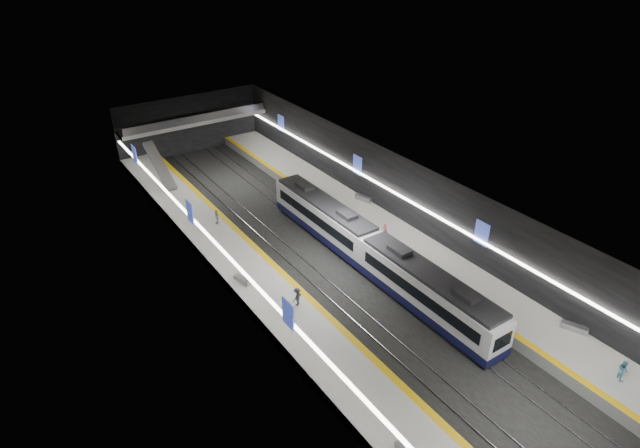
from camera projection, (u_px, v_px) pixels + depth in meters
ground at (336, 268)px, 50.16m from camera, size 70.00×70.00×0.00m
ceiling at (338, 192)px, 46.19m from camera, size 20.00×70.00×0.04m
wall_left at (237, 267)px, 43.33m from camera, size 0.04×70.00×8.00m
wall_right at (419, 203)px, 53.01m from camera, size 0.04×70.00×8.00m
wall_back at (189, 124)px, 73.39m from camera, size 20.00×0.04×8.00m
platform_left at (266, 291)px, 46.28m from camera, size 5.00×70.00×1.00m
tile_surface_left at (266, 286)px, 46.03m from camera, size 5.00×70.00×0.02m
tactile_strip_left at (288, 278)px, 47.09m from camera, size 0.60×70.00×0.02m
platform_right at (397, 241)px, 53.54m from camera, size 5.00×70.00×1.00m
tile_surface_right at (398, 236)px, 53.29m from camera, size 5.00×70.00×0.02m
tactile_strip_right at (381, 243)px, 52.22m from camera, size 0.60×70.00×0.02m
rails at (336, 268)px, 50.13m from camera, size 6.52×70.00×0.12m
train at (371, 250)px, 48.94m from camera, size 2.69×30.04×3.60m
ad_posters at (331, 222)px, 48.65m from camera, size 19.94×53.50×2.20m
cove_light_left at (239, 268)px, 43.53m from camera, size 0.25×68.60×0.12m
cove_light_right at (417, 205)px, 53.02m from camera, size 0.25×68.60×0.12m
mezzanine_bridge at (194, 121)px, 71.38m from camera, size 20.00×3.00×1.50m
escalator at (160, 166)px, 63.82m from camera, size 1.20×7.50×3.92m
bench_left_far at (242, 280)px, 46.50m from camera, size 0.96×1.82×0.43m
bench_right_near at (574, 328)px, 41.03m from camera, size 1.32×2.07×0.49m
bench_right_far at (363, 198)px, 60.01m from camera, size 1.12×2.15×0.51m
passenger_right_a at (385, 231)px, 52.43m from camera, size 0.46×0.66×1.72m
passenger_right_b at (623, 370)px, 36.42m from camera, size 0.93×0.98×1.59m
passenger_left_a at (217, 217)px, 55.22m from camera, size 0.38×0.90×1.52m
passenger_left_b at (297, 297)px, 43.46m from camera, size 1.20×0.96×1.62m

